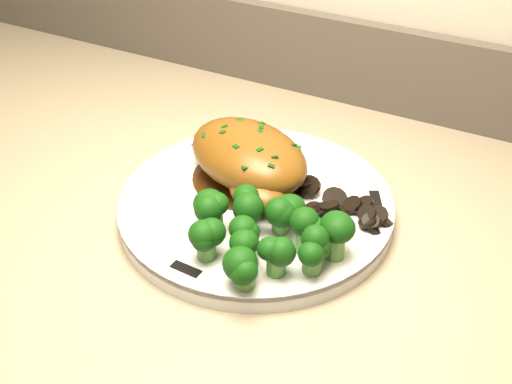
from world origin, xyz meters
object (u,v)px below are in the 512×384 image
at_px(plate, 256,207).
at_px(chicken_breast, 249,159).
at_px(counter, 137,384).
at_px(broccoli_florets, 266,235).

bearing_deg(plate, chicken_breast, 129.47).
bearing_deg(counter, plate, 5.81).
xyz_separation_m(counter, broccoli_florets, (0.25, -0.05, 0.45)).
xyz_separation_m(counter, chicken_breast, (0.18, 0.05, 0.45)).
bearing_deg(broccoli_florets, chicken_breast, 125.29).
height_order(counter, plate, counter).
xyz_separation_m(chicken_breast, broccoli_florets, (0.07, -0.10, -0.01)).
height_order(plate, chicken_breast, chicken_breast).
xyz_separation_m(counter, plate, (0.20, 0.02, 0.41)).
relative_size(plate, broccoli_florets, 2.01).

